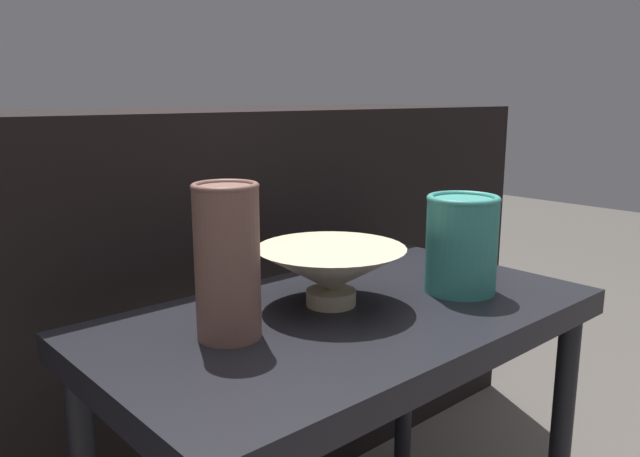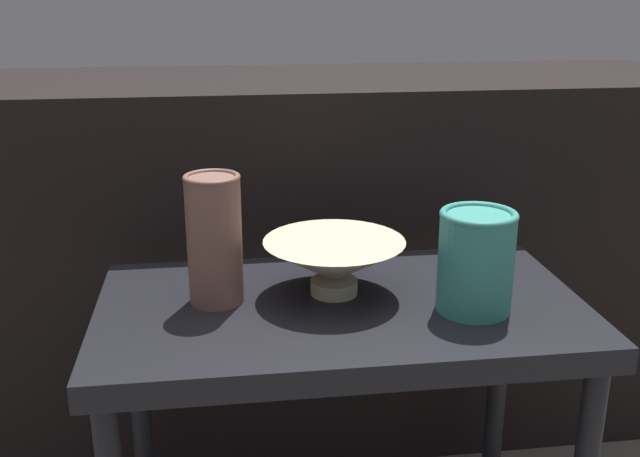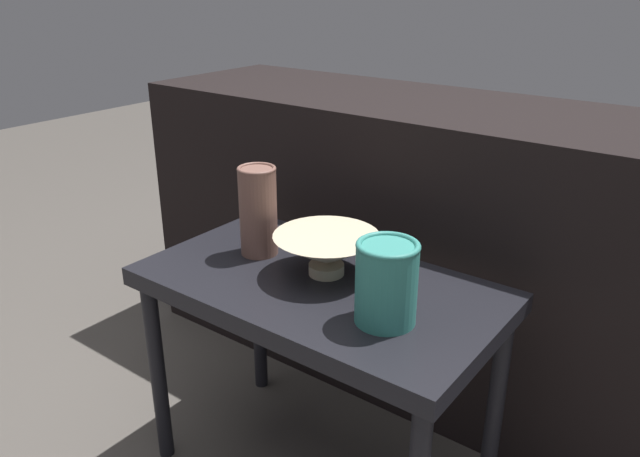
% 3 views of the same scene
% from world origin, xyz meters
% --- Properties ---
extents(table, '(0.75, 0.42, 0.51)m').
position_xyz_m(table, '(0.00, 0.00, 0.45)').
color(table, black).
rests_on(table, ground_plane).
extents(couch_backdrop, '(1.73, 0.50, 0.79)m').
position_xyz_m(couch_backdrop, '(0.00, 0.54, 0.40)').
color(couch_backdrop, black).
rests_on(couch_backdrop, ground_plane).
extents(bowl, '(0.22, 0.22, 0.09)m').
position_xyz_m(bowl, '(-0.01, 0.03, 0.57)').
color(bowl, '#C1B293').
rests_on(bowl, table).
extents(vase_textured_left, '(0.09, 0.09, 0.20)m').
position_xyz_m(vase_textured_left, '(-0.19, 0.03, 0.62)').
color(vase_textured_left, brown).
rests_on(vase_textured_left, table).
extents(vase_colorful_right, '(0.11, 0.11, 0.16)m').
position_xyz_m(vase_colorful_right, '(0.19, -0.06, 0.59)').
color(vase_colorful_right, teal).
rests_on(vase_colorful_right, table).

